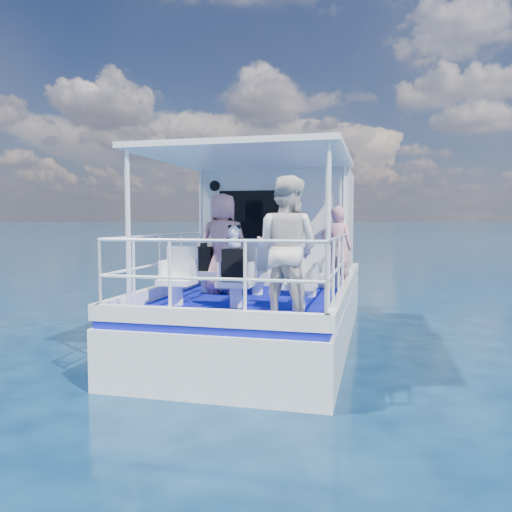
{
  "coord_description": "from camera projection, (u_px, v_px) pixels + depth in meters",
  "views": [
    {
      "loc": [
        1.94,
        -7.87,
        2.13
      ],
      "look_at": [
        0.12,
        -0.4,
        1.59
      ],
      "focal_mm": 35.0,
      "sensor_mm": 36.0,
      "label": 1
    }
  ],
  "objects": [
    {
      "name": "backpack_port",
      "position": [
        203.0,
        259.0,
        8.48
      ],
      "size": [
        0.31,
        0.18,
        0.41
      ],
      "primitive_type": "cube",
      "color": "black",
      "rests_on": "seat_port_fwd"
    },
    {
      "name": "canopy",
      "position": [
        251.0,
        156.0,
        7.82
      ],
      "size": [
        3.0,
        3.2,
        0.08
      ],
      "primitive_type": "cube",
      "color": "white",
      "rests_on": "cabin"
    },
    {
      "name": "railings",
      "position": [
        245.0,
        269.0,
        7.58
      ],
      "size": [
        2.84,
        3.59,
        1.0
      ],
      "primitive_type": null,
      "color": "white",
      "rests_on": "deck"
    },
    {
      "name": "seat_stbd_fwd",
      "position": [
        311.0,
        285.0,
        8.14
      ],
      "size": [
        0.48,
        0.46,
        0.38
      ],
      "primitive_type": "cube",
      "color": "white",
      "rests_on": "deck"
    },
    {
      "name": "seat_stbd_aft",
      "position": [
        299.0,
        296.0,
        6.88
      ],
      "size": [
        0.48,
        0.46,
        0.38
      ],
      "primitive_type": "cube",
      "color": "white",
      "rests_on": "deck"
    },
    {
      "name": "compact_camera",
      "position": [
        204.0,
        245.0,
        8.45
      ],
      "size": [
        0.11,
        0.07,
        0.07
      ],
      "primitive_type": "cube",
      "color": "black",
      "rests_on": "backpack_port"
    },
    {
      "name": "seat_port_fwd",
      "position": [
        206.0,
        282.0,
        8.56
      ],
      "size": [
        0.48,
        0.46,
        0.38
      ],
      "primitive_type": "cube",
      "color": "white",
      "rests_on": "deck"
    },
    {
      "name": "passenger_stbd_aft",
      "position": [
        286.0,
        249.0,
        6.1
      ],
      "size": [
        1.03,
        0.9,
        1.77
      ],
      "primitive_type": "imported",
      "rotation": [
        0.0,
        0.0,
        2.83
      ],
      "color": "silver",
      "rests_on": "deck"
    },
    {
      "name": "seat_center_aft",
      "position": [
        236.0,
        294.0,
        7.09
      ],
      "size": [
        0.48,
        0.46,
        0.38
      ],
      "primitive_type": "cube",
      "color": "white",
      "rests_on": "deck"
    },
    {
      "name": "canopy_posts",
      "position": [
        251.0,
        229.0,
        7.85
      ],
      "size": [
        2.77,
        2.97,
        2.2
      ],
      "color": "white",
      "rests_on": "deck"
    },
    {
      "name": "passenger_stbd_fwd",
      "position": [
        337.0,
        248.0,
        8.83
      ],
      "size": [
        0.56,
        0.39,
        1.49
      ],
      "primitive_type": "imported",
      "rotation": [
        0.0,
        0.0,
        3.09
      ],
      "color": "pink",
      "rests_on": "deck"
    },
    {
      "name": "deck",
      "position": [
        268.0,
        291.0,
        9.14
      ],
      "size": [
        2.9,
        6.9,
        0.1
      ],
      "primitive_type": "cube",
      "color": "#0B0F9A",
      "rests_on": "hull"
    },
    {
      "name": "seat_port_aft",
      "position": [
        177.0,
        292.0,
        7.3
      ],
      "size": [
        0.48,
        0.46,
        0.38
      ],
      "primitive_type": "cube",
      "color": "white",
      "rests_on": "deck"
    },
    {
      "name": "backpack_center",
      "position": [
        234.0,
        265.0,
        7.01
      ],
      "size": [
        0.3,
        0.17,
        0.46
      ],
      "primitive_type": "cube",
      "color": "black",
      "rests_on": "seat_center_aft"
    },
    {
      "name": "passenger_port_fwd",
      "position": [
        223.0,
        244.0,
        8.43
      ],
      "size": [
        0.65,
        0.48,
        1.69
      ],
      "primitive_type": "imported",
      "rotation": [
        0.0,
        0.0,
        3.18
      ],
      "color": "pink",
      "rests_on": "deck"
    },
    {
      "name": "seat_center_fwd",
      "position": [
        257.0,
        283.0,
        8.35
      ],
      "size": [
        0.48,
        0.46,
        0.38
      ],
      "primitive_type": "cube",
      "color": "white",
      "rests_on": "deck"
    },
    {
      "name": "hull",
      "position": [
        267.0,
        336.0,
        9.2
      ],
      "size": [
        3.0,
        7.0,
        1.6
      ],
      "primitive_type": "cube",
      "color": "white",
      "rests_on": "ground"
    },
    {
      "name": "ground",
      "position": [
        255.0,
        350.0,
        8.23
      ],
      "size": [
        2000.0,
        2000.0,
        0.0
      ],
      "primitive_type": "plane",
      "color": "#071D38",
      "rests_on": "ground"
    },
    {
      "name": "cabin",
      "position": [
        281.0,
        227.0,
        10.32
      ],
      "size": [
        2.85,
        2.0,
        2.2
      ],
      "primitive_type": "cube",
      "color": "white",
      "rests_on": "deck"
    },
    {
      "name": "panda",
      "position": [
        234.0,
        237.0,
        6.99
      ],
      "size": [
        0.22,
        0.18,
        0.34
      ],
      "primitive_type": null,
      "color": "white",
      "rests_on": "backpack_center"
    }
  ]
}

